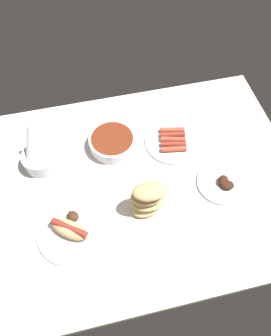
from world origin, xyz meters
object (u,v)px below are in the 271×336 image
object	(u,v)px
plate_sausages	(173,141)
plate_grilled_meat	(222,183)
plate_hotdog_assembled	(71,230)
bread_stack	(148,199)
bowl_chili	(112,142)
bowl_coleslaw	(40,159)

from	to	relation	value
plate_sausages	plate_grilled_meat	world-z (taller)	plate_grilled_meat
plate_hotdog_assembled	bread_stack	bearing A→B (deg)	-174.14
bread_stack	plate_hotdog_assembled	bearing A→B (deg)	5.86
bread_stack	plate_hotdog_assembled	world-z (taller)	bread_stack
plate_sausages	plate_hotdog_assembled	distance (cm)	53.12
bowl_chili	plate_hotdog_assembled	world-z (taller)	plate_hotdog_assembled
plate_sausages	bowl_coleslaw	distance (cm)	52.08
plate_sausages	bread_stack	world-z (taller)	bread_stack
plate_grilled_meat	plate_hotdog_assembled	xyz separation A→B (cm)	(56.85, 6.27, 0.97)
plate_sausages	plate_hotdog_assembled	bearing A→B (deg)	33.04
bowl_chili	plate_grilled_meat	xyz separation A→B (cm)	(-36.10, 26.31, -2.00)
bowl_coleslaw	plate_hotdog_assembled	size ratio (longest dim) A/B	0.68
bowl_chili	plate_sausages	size ratio (longest dim) A/B	0.82
bowl_chili	plate_sausages	xyz separation A→B (cm)	(-23.77, 3.62, -1.87)
bowl_chili	plate_hotdog_assembled	xyz separation A→B (cm)	(20.75, 32.57, -1.03)
plate_grilled_meat	plate_hotdog_assembled	bearing A→B (deg)	6.29
bread_stack	plate_grilled_meat	distance (cm)	30.34
bowl_chili	bread_stack	size ratio (longest dim) A/B	1.27
bowl_coleslaw	bowl_chili	bearing A→B (deg)	-175.59
plate_grilled_meat	bowl_coleslaw	bearing A→B (deg)	-20.56
bowl_chili	bread_stack	xyz separation A→B (cm)	(-6.63, 29.77, 4.33)
bowl_chili	plate_hotdog_assembled	distance (cm)	38.64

